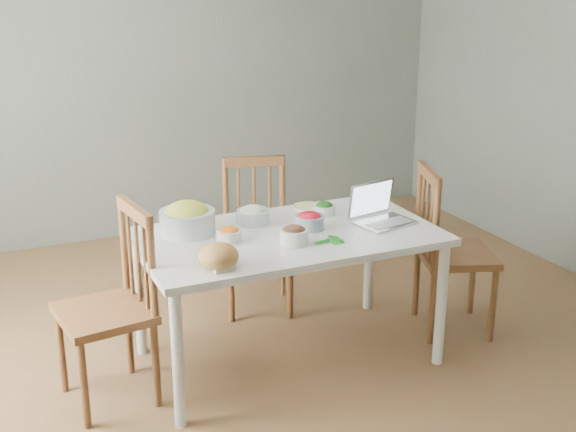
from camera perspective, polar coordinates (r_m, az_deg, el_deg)
name	(u,v)px	position (r m, az deg, el deg)	size (l,w,h in m)	color
floor	(281,363)	(4.35, -0.53, -11.15)	(5.00, 5.00, 0.00)	brown
wall_back	(156,71)	(6.21, -10.01, 10.80)	(5.00, 0.00, 2.70)	slate
dining_table	(288,297)	(4.23, 0.00, -6.20)	(1.63, 0.92, 0.76)	silver
chair_far	(258,238)	(4.81, -2.33, -1.68)	(0.43, 0.41, 0.98)	#442515
chair_left	(104,309)	(3.90, -13.84, -6.85)	(0.46, 0.43, 1.03)	#442515
chair_right	(456,251)	(4.65, 12.68, -2.58)	(0.45, 0.43, 1.03)	#442515
bread_boule	(218,256)	(3.61, -5.32, -3.05)	(0.20, 0.20, 0.13)	#A87D48
butter_stick	(224,269)	(3.59, -4.87, -4.05)	(0.10, 0.03, 0.03)	beige
bowl_squash	(187,218)	(4.10, -7.67, -0.16)	(0.30, 0.30, 0.17)	#C7CB50
bowl_carrot	(229,234)	(3.98, -4.50, -1.37)	(0.14, 0.14, 0.08)	orange
bowl_onion	(253,215)	(4.24, -2.68, 0.10)	(0.18, 0.18, 0.10)	silver
bowl_mushroom	(294,235)	(3.92, 0.47, -1.45)	(0.15, 0.15, 0.10)	#402815
bowl_redpep	(310,221)	(4.15, 1.65, -0.35)	(0.16, 0.16, 0.10)	#B40006
bowl_broccoli	(324,208)	(4.39, 2.78, 0.59)	(0.13, 0.13, 0.08)	#0B540E
flatbread	(308,207)	(4.51, 1.51, 0.69)	(0.18, 0.18, 0.02)	beige
basil_bunch	(328,240)	(3.97, 3.04, -1.81)	(0.19, 0.19, 0.02)	#0F6413
laptop	(386,205)	(4.24, 7.44, 0.83)	(0.32, 0.25, 0.22)	silver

